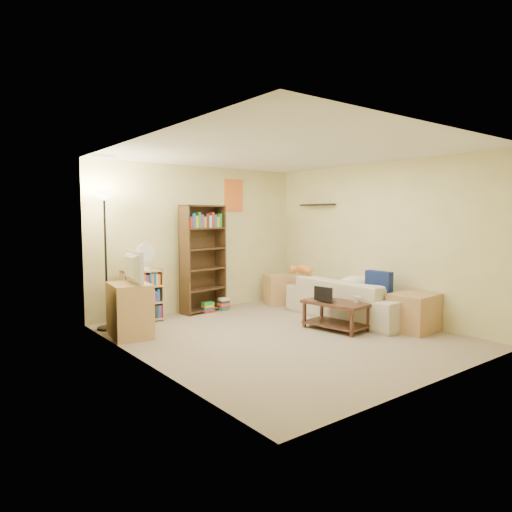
% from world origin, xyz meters
% --- Properties ---
extents(room, '(4.50, 4.54, 2.52)m').
position_xyz_m(room, '(0.00, 0.01, 1.62)').
color(room, tan).
rests_on(room, ground).
extents(sofa, '(2.26, 1.00, 0.64)m').
position_xyz_m(sofa, '(1.55, 0.16, 0.32)').
color(sofa, beige).
rests_on(sofa, ground).
extents(navy_pillow, '(0.16, 0.43, 0.38)m').
position_xyz_m(navy_pillow, '(1.64, -0.32, 0.62)').
color(navy_pillow, navy).
rests_on(navy_pillow, sofa).
extents(cream_blanket, '(0.59, 0.42, 0.25)m').
position_xyz_m(cream_blanket, '(1.71, 0.21, 0.55)').
color(cream_blanket, white).
rests_on(cream_blanket, sofa).
extents(tabby_cat, '(0.51, 0.19, 0.17)m').
position_xyz_m(tabby_cat, '(1.29, 1.02, 0.73)').
color(tabby_cat, orange).
rests_on(tabby_cat, sofa).
extents(coffee_table, '(0.64, 0.99, 0.41)m').
position_xyz_m(coffee_table, '(0.83, -0.20, 0.26)').
color(coffee_table, '#45261A').
rests_on(coffee_table, ground).
extents(laptop, '(0.39, 0.30, 0.03)m').
position_xyz_m(laptop, '(0.77, -0.10, 0.42)').
color(laptop, black).
rests_on(laptop, coffee_table).
extents(laptop_screen, '(0.06, 0.31, 0.20)m').
position_xyz_m(laptop_screen, '(0.64, -0.12, 0.53)').
color(laptop_screen, white).
rests_on(laptop_screen, laptop).
extents(mug, '(0.18, 0.18, 0.10)m').
position_xyz_m(mug, '(1.00, -0.43, 0.46)').
color(mug, white).
rests_on(mug, coffee_table).
extents(tv_remote, '(0.12, 0.17, 0.02)m').
position_xyz_m(tv_remote, '(0.88, 0.12, 0.42)').
color(tv_remote, black).
rests_on(tv_remote, coffee_table).
extents(tv_stand, '(0.58, 0.75, 0.74)m').
position_xyz_m(tv_stand, '(-1.70, 1.25, 0.37)').
color(tv_stand, tan).
rests_on(tv_stand, ground).
extents(television, '(0.79, 0.30, 0.44)m').
position_xyz_m(television, '(-1.70, 1.25, 0.96)').
color(television, black).
rests_on(television, tv_stand).
extents(tall_bookshelf, '(0.86, 0.41, 1.83)m').
position_xyz_m(tall_bookshelf, '(-0.06, 2.04, 0.97)').
color(tall_bookshelf, '#3F2C18').
rests_on(tall_bookshelf, ground).
extents(short_bookshelf, '(0.66, 0.34, 0.81)m').
position_xyz_m(short_bookshelf, '(-1.20, 1.97, 0.40)').
color(short_bookshelf, '#DBB66A').
rests_on(short_bookshelf, ground).
extents(desk_fan, '(0.29, 0.16, 0.42)m').
position_xyz_m(desk_fan, '(-1.15, 1.93, 1.04)').
color(desk_fan, white).
rests_on(desk_fan, short_bookshelf).
extents(floor_lamp, '(0.34, 0.34, 2.01)m').
position_xyz_m(floor_lamp, '(-1.80, 1.84, 1.60)').
color(floor_lamp, black).
rests_on(floor_lamp, ground).
extents(side_table, '(0.62, 0.62, 0.55)m').
position_xyz_m(side_table, '(1.41, 1.76, 0.28)').
color(side_table, tan).
rests_on(side_table, ground).
extents(end_cabinet, '(0.69, 0.59, 0.54)m').
position_xyz_m(end_cabinet, '(1.65, -0.93, 0.27)').
color(end_cabinet, tan).
rests_on(end_cabinet, ground).
extents(book_stacks, '(0.53, 0.17, 0.21)m').
position_xyz_m(book_stacks, '(0.15, 1.95, 0.10)').
color(book_stacks, red).
rests_on(book_stacks, ground).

